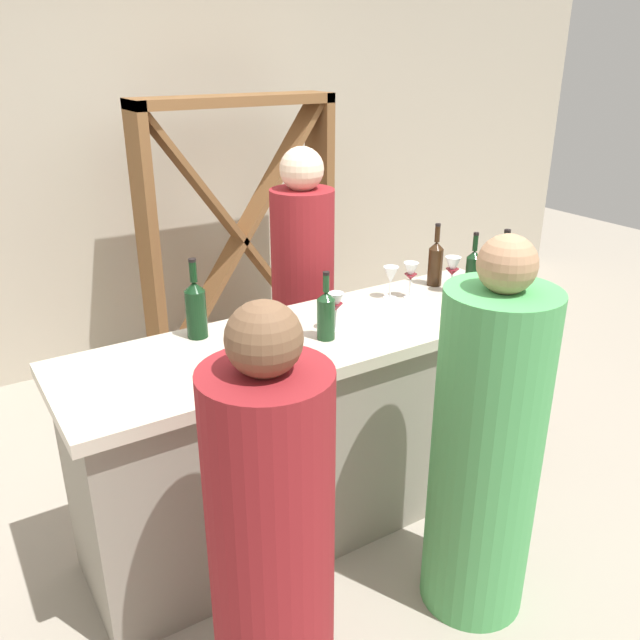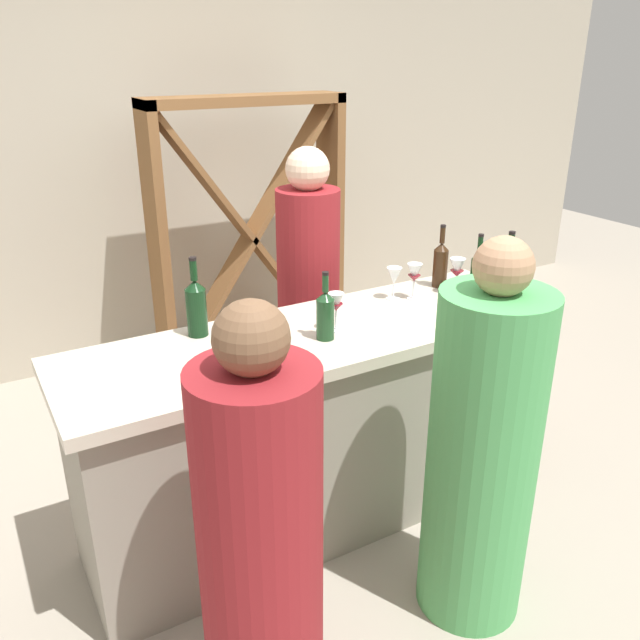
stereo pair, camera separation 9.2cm
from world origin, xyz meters
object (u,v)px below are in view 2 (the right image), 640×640
(wine_rack, at_px, (250,238))
(wine_bottle_rightmost_dark_green, at_px, (507,277))
(person_center_guest, at_px, (482,455))
(wine_glass_far_left, at_px, (394,277))
(wine_glass_near_left, at_px, (336,304))
(wine_glass_near_center, at_px, (457,270))
(wine_bottle_second_left_olive_green, at_px, (325,314))
(wine_bottle_second_right_dark_green, at_px, (478,273))
(wine_glass_near_right, at_px, (414,274))
(wine_bottle_center_amber_brown, at_px, (440,263))
(person_left_guest, at_px, (260,540))
(wine_bottle_leftmost_dark_green, at_px, (196,306))
(person_right_guest, at_px, (309,307))

(wine_rack, xyz_separation_m, wine_bottle_rightmost_dark_green, (0.45, -1.81, 0.19))
(person_center_guest, bearing_deg, wine_glass_far_left, -28.67)
(wine_glass_near_left, xyz_separation_m, person_center_guest, (0.19, -0.70, -0.38))
(wine_glass_near_center, distance_m, wine_glass_far_left, 0.31)
(wine_glass_far_left, bearing_deg, wine_bottle_second_left_olive_green, -155.63)
(wine_bottle_second_right_dark_green, distance_m, wine_glass_near_right, 0.31)
(wine_bottle_center_amber_brown, xyz_separation_m, wine_glass_near_right, (-0.22, -0.07, 0.00))
(wine_glass_near_right, distance_m, person_left_guest, 1.49)
(wine_glass_near_left, distance_m, wine_glass_far_left, 0.46)
(wine_bottle_rightmost_dark_green, distance_m, person_center_guest, 0.94)
(wine_glass_far_left, relative_size, person_left_guest, 0.11)
(wine_bottle_second_left_olive_green, relative_size, person_center_guest, 0.19)
(wine_glass_far_left, xyz_separation_m, person_center_guest, (-0.23, -0.88, -0.37))
(wine_bottle_leftmost_dark_green, distance_m, wine_glass_near_right, 1.02)
(wine_rack, distance_m, person_left_guest, 2.58)
(wine_bottle_second_left_olive_green, distance_m, wine_glass_near_right, 0.61)
(person_left_guest, bearing_deg, person_center_guest, -80.16)
(person_center_guest, bearing_deg, wine_glass_near_center, -47.69)
(wine_bottle_second_left_olive_green, bearing_deg, wine_bottle_leftmost_dark_green, 145.82)
(wine_bottle_leftmost_dark_green, xyz_separation_m, wine_glass_far_left, (0.93, -0.06, -0.02))
(wine_rack, xyz_separation_m, wine_bottle_second_right_dark_green, (0.42, -1.65, 0.17))
(wine_glass_near_right, relative_size, wine_glass_far_left, 1.11)
(wine_bottle_leftmost_dark_green, bearing_deg, wine_bottle_second_right_dark_green, -9.71)
(person_left_guest, bearing_deg, wine_bottle_center_amber_brown, -45.84)
(wine_rack, height_order, wine_bottle_center_amber_brown, wine_rack)
(wine_bottle_center_amber_brown, bearing_deg, wine_bottle_leftmost_dark_green, 178.41)
(wine_rack, relative_size, wine_bottle_center_amber_brown, 5.70)
(wine_bottle_rightmost_dark_green, distance_m, person_right_guest, 1.06)
(wine_bottle_center_amber_brown, xyz_separation_m, person_right_guest, (-0.45, 0.51, -0.31))
(wine_glass_far_left, relative_size, person_right_guest, 0.10)
(wine_rack, bearing_deg, wine_glass_near_center, -77.53)
(wine_bottle_second_right_dark_green, distance_m, wine_glass_near_center, 0.10)
(wine_bottle_leftmost_dark_green, xyz_separation_m, person_left_guest, (-0.16, -0.91, -0.42))
(wine_bottle_leftmost_dark_green, relative_size, person_left_guest, 0.23)
(wine_glass_near_center, height_order, wine_glass_near_right, wine_glass_near_center)
(wine_bottle_rightmost_dark_green, height_order, person_left_guest, person_left_guest)
(wine_glass_near_right, height_order, wine_glass_far_left, wine_glass_near_right)
(wine_bottle_second_left_olive_green, xyz_separation_m, person_right_guest, (0.35, 0.77, -0.30))
(person_center_guest, bearing_deg, wine_glass_near_left, 1.06)
(wine_bottle_second_left_olive_green, bearing_deg, person_center_guest, -67.75)
(wine_rack, bearing_deg, wine_glass_near_right, -84.94)
(wine_bottle_center_amber_brown, height_order, person_left_guest, person_left_guest)
(wine_glass_near_center, relative_size, wine_glass_near_right, 1.03)
(wine_bottle_center_amber_brown, xyz_separation_m, wine_glass_far_left, (-0.30, -0.03, -0.01))
(person_left_guest, height_order, person_center_guest, person_center_guest)
(wine_rack, distance_m, wine_glass_far_left, 1.51)
(wine_bottle_center_amber_brown, relative_size, wine_glass_far_left, 2.01)
(wine_bottle_second_left_olive_green, distance_m, person_left_guest, 0.95)
(wine_bottle_second_left_olive_green, bearing_deg, wine_bottle_center_amber_brown, 17.86)
(wine_bottle_second_left_olive_green, height_order, person_left_guest, person_left_guest)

